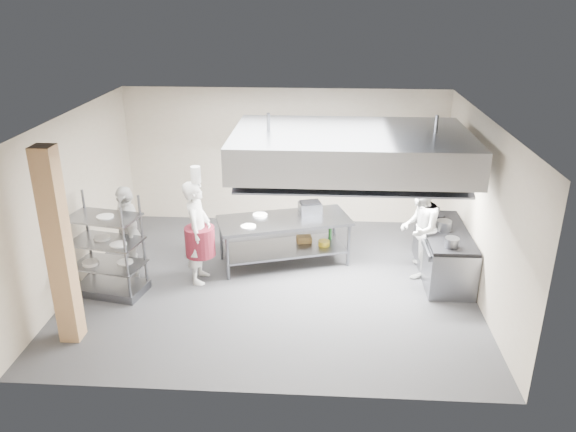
# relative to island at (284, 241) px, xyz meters

# --- Properties ---
(floor) EXTENTS (7.00, 7.00, 0.00)m
(floor) POSITION_rel_island_xyz_m (-0.13, -0.82, -0.46)
(floor) COLOR #2F2F31
(floor) RESTS_ON ground
(ceiling) EXTENTS (7.00, 7.00, 0.00)m
(ceiling) POSITION_rel_island_xyz_m (-0.13, -0.82, 2.54)
(ceiling) COLOR silver
(ceiling) RESTS_ON wall_back
(wall_back) EXTENTS (7.00, 0.00, 7.00)m
(wall_back) POSITION_rel_island_xyz_m (-0.13, 2.18, 1.04)
(wall_back) COLOR #B4A58F
(wall_back) RESTS_ON ground
(wall_left) EXTENTS (0.00, 6.00, 6.00)m
(wall_left) POSITION_rel_island_xyz_m (-3.63, -0.82, 1.04)
(wall_left) COLOR #B4A58F
(wall_left) RESTS_ON ground
(wall_right) EXTENTS (0.00, 6.00, 6.00)m
(wall_right) POSITION_rel_island_xyz_m (3.37, -0.82, 1.04)
(wall_right) COLOR #B4A58F
(wall_right) RESTS_ON ground
(column) EXTENTS (0.30, 0.30, 3.00)m
(column) POSITION_rel_island_xyz_m (-3.03, -2.72, 1.04)
(column) COLOR #A98056
(column) RESTS_ON floor
(exhaust_hood) EXTENTS (4.00, 2.50, 0.60)m
(exhaust_hood) POSITION_rel_island_xyz_m (1.17, -0.42, 1.94)
(exhaust_hood) COLOR gray
(exhaust_hood) RESTS_ON ceiling
(hood_strip_a) EXTENTS (1.60, 0.12, 0.04)m
(hood_strip_a) POSITION_rel_island_xyz_m (0.27, -0.42, 1.62)
(hood_strip_a) COLOR white
(hood_strip_a) RESTS_ON exhaust_hood
(hood_strip_b) EXTENTS (1.60, 0.12, 0.04)m
(hood_strip_b) POSITION_rel_island_xyz_m (2.07, -0.42, 1.62)
(hood_strip_b) COLOR white
(hood_strip_b) RESTS_ON exhaust_hood
(wall_shelf) EXTENTS (1.50, 0.28, 0.04)m
(wall_shelf) POSITION_rel_island_xyz_m (1.67, 2.02, 1.04)
(wall_shelf) COLOR gray
(wall_shelf) RESTS_ON wall_back
(island) EXTENTS (2.66, 1.72, 0.91)m
(island) POSITION_rel_island_xyz_m (0.00, 0.00, 0.00)
(island) COLOR gray
(island) RESTS_ON floor
(island_worktop) EXTENTS (2.66, 1.72, 0.06)m
(island_worktop) POSITION_rel_island_xyz_m (0.00, 0.00, 0.42)
(island_worktop) COLOR gray
(island_worktop) RESTS_ON island
(island_undershelf) EXTENTS (2.44, 1.56, 0.04)m
(island_undershelf) POSITION_rel_island_xyz_m (0.00, 0.00, -0.16)
(island_undershelf) COLOR slate
(island_undershelf) RESTS_ON island
(pass_rack) EXTENTS (1.27, 0.89, 1.75)m
(pass_rack) POSITION_rel_island_xyz_m (-2.93, -1.33, 0.42)
(pass_rack) COLOR slate
(pass_rack) RESTS_ON floor
(cooking_range) EXTENTS (0.80, 2.00, 0.84)m
(cooking_range) POSITION_rel_island_xyz_m (2.95, -0.32, -0.04)
(cooking_range) COLOR gray
(cooking_range) RESTS_ON floor
(range_top) EXTENTS (0.78, 1.96, 0.06)m
(range_top) POSITION_rel_island_xyz_m (2.95, -0.32, 0.41)
(range_top) COLOR black
(range_top) RESTS_ON cooking_range
(chef_head) EXTENTS (0.46, 0.70, 1.89)m
(chef_head) POSITION_rel_island_xyz_m (-1.47, -0.79, 0.49)
(chef_head) COLOR silver
(chef_head) RESTS_ON floor
(chef_line) EXTENTS (0.91, 1.05, 1.84)m
(chef_line) POSITION_rel_island_xyz_m (2.47, -0.32, 0.46)
(chef_line) COLOR silver
(chef_line) RESTS_ON floor
(chef_plating) EXTENTS (0.82, 1.12, 1.77)m
(chef_plating) POSITION_rel_island_xyz_m (-2.73, -0.78, 0.43)
(chef_plating) COLOR silver
(chef_plating) RESTS_ON floor
(griddle) EXTENTS (0.49, 0.42, 0.20)m
(griddle) POSITION_rel_island_xyz_m (0.48, 0.36, 0.56)
(griddle) COLOR slate
(griddle) RESTS_ON island_worktop
(wicker_basket) EXTENTS (0.32, 0.25, 0.12)m
(wicker_basket) POSITION_rel_island_xyz_m (0.37, 0.27, -0.07)
(wicker_basket) COLOR olive
(wicker_basket) RESTS_ON island_undershelf
(stockpot) EXTENTS (0.27, 0.27, 0.19)m
(stockpot) POSITION_rel_island_xyz_m (2.90, -0.33, 0.54)
(stockpot) COLOR gray
(stockpot) RESTS_ON range_top
(plate_stack) EXTENTS (0.28, 0.28, 0.05)m
(plate_stack) POSITION_rel_island_xyz_m (-2.93, -1.33, 0.11)
(plate_stack) COLOR white
(plate_stack) RESTS_ON pass_rack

